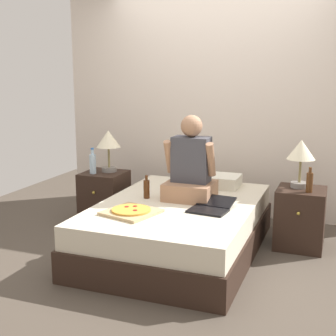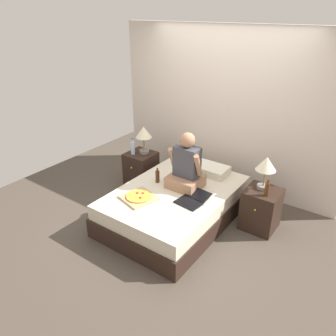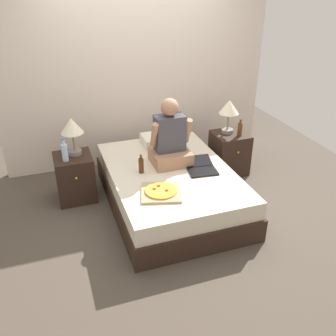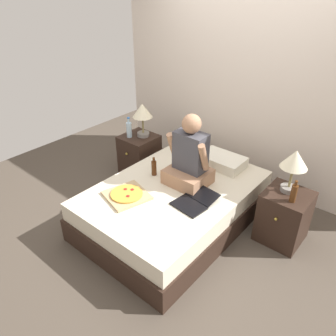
{
  "view_description": "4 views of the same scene",
  "coord_description": "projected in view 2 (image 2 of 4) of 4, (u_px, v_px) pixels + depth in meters",
  "views": [
    {
      "loc": [
        1.35,
        -3.86,
        1.64
      ],
      "look_at": [
        -0.07,
        -0.09,
        0.8
      ],
      "focal_mm": 50.0,
      "sensor_mm": 36.0,
      "label": 1
    },
    {
      "loc": [
        2.16,
        -3.18,
        2.7
      ],
      "look_at": [
        -0.14,
        0.03,
        0.75
      ],
      "focal_mm": 35.0,
      "sensor_mm": 36.0,
      "label": 2
    },
    {
      "loc": [
        -1.26,
        -3.55,
        2.51
      ],
      "look_at": [
        -0.11,
        -0.24,
        0.63
      ],
      "focal_mm": 40.0,
      "sensor_mm": 36.0,
      "label": 3
    },
    {
      "loc": [
        1.82,
        -2.27,
        2.42
      ],
      "look_at": [
        -0.13,
        0.04,
        0.63
      ],
      "focal_mm": 35.0,
      "sensor_mm": 36.0,
      "label": 4
    }
  ],
  "objects": [
    {
      "name": "water_bottle",
      "position": [
        133.0,
        148.0,
        5.23
      ],
      "size": [
        0.07,
        0.07,
        0.28
      ],
      "color": "silver",
      "rests_on": "nightstand_left"
    },
    {
      "name": "beer_bottle",
      "position": [
        267.0,
        189.0,
        4.07
      ],
      "size": [
        0.06,
        0.06,
        0.23
      ],
      "color": "#512D14",
      "rests_on": "nightstand_right"
    },
    {
      "name": "laptop",
      "position": [
        192.0,
        200.0,
        4.17
      ],
      "size": [
        0.36,
        0.45,
        0.07
      ],
      "color": "black",
      "rests_on": "bed"
    },
    {
      "name": "person_seated",
      "position": [
        186.0,
        168.0,
        4.4
      ],
      "size": [
        0.47,
        0.4,
        0.78
      ],
      "color": "#A37556",
      "rests_on": "bed"
    },
    {
      "name": "ground_plane",
      "position": [
        175.0,
        218.0,
        4.64
      ],
      "size": [
        5.71,
        5.71,
        0.0
      ],
      "primitive_type": "plane",
      "color": "#4C4238"
    },
    {
      "name": "nightstand_left",
      "position": [
        141.0,
        169.0,
        5.43
      ],
      "size": [
        0.44,
        0.47,
        0.56
      ],
      "color": "black",
      "rests_on": "ground"
    },
    {
      "name": "pizza_box",
      "position": [
        139.0,
        197.0,
        4.23
      ],
      "size": [
        0.49,
        0.49,
        0.05
      ],
      "color": "tan",
      "rests_on": "bed"
    },
    {
      "name": "bed",
      "position": [
        175.0,
        205.0,
        4.54
      ],
      "size": [
        1.39,
        1.99,
        0.47
      ],
      "color": "black",
      "rests_on": "ground"
    },
    {
      "name": "beer_bottle_on_bed",
      "position": [
        157.0,
        176.0,
        4.6
      ],
      "size": [
        0.06,
        0.06,
        0.22
      ],
      "color": "#4C2811",
      "rests_on": "bed"
    },
    {
      "name": "lamp_on_left_nightstand",
      "position": [
        144.0,
        134.0,
        5.17
      ],
      "size": [
        0.26,
        0.26,
        0.45
      ],
      "color": "gray",
      "rests_on": "nightstand_left"
    },
    {
      "name": "wall_back",
      "position": [
        225.0,
        111.0,
        5.08
      ],
      "size": [
        3.71,
        0.12,
        2.5
      ],
      "primitive_type": "cube",
      "color": "beige",
      "rests_on": "ground"
    },
    {
      "name": "lamp_on_right_nightstand",
      "position": [
        266.0,
        166.0,
        4.13
      ],
      "size": [
        0.26,
        0.26,
        0.45
      ],
      "color": "gray",
      "rests_on": "nightstand_right"
    },
    {
      "name": "nightstand_right",
      "position": [
        261.0,
        209.0,
        4.35
      ],
      "size": [
        0.44,
        0.47,
        0.56
      ],
      "color": "black",
      "rests_on": "ground"
    },
    {
      "name": "pillow",
      "position": [
        210.0,
        170.0,
        4.86
      ],
      "size": [
        0.52,
        0.34,
        0.12
      ],
      "primitive_type": "cube",
      "color": "silver",
      "rests_on": "bed"
    }
  ]
}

